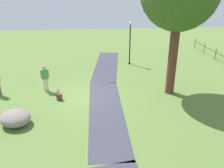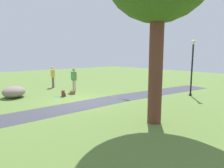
# 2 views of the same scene
# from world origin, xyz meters

# --- Properties ---
(ground_plane) EXTENTS (48.00, 48.00, 0.00)m
(ground_plane) POSITION_xyz_m (0.00, 0.00, 0.00)
(ground_plane) COLOR olive
(footpath_segment_near) EXTENTS (8.18, 2.94, 0.01)m
(footpath_segment_near) POSITION_xyz_m (-6.04, 1.53, 0.00)
(footpath_segment_near) COLOR #3B3B47
(footpath_segment_near) RESTS_ON ground
(footpath_segment_mid) EXTENTS (8.03, 1.97, 0.01)m
(footpath_segment_mid) POSITION_xyz_m (1.92, 0.91, 0.00)
(footpath_segment_mid) COLOR #3B3B47
(footpath_segment_mid) RESTS_ON ground
(lamp_post) EXTENTS (0.28, 0.28, 3.60)m
(lamp_post) POSITION_xyz_m (-6.15, 3.50, 2.22)
(lamp_post) COLOR black
(lamp_post) RESTS_ON ground
(lawn_boulder) EXTENTS (1.95, 2.01, 0.72)m
(lawn_boulder) POSITION_xyz_m (2.76, -3.56, 0.36)
(lawn_boulder) COLOR gray
(lawn_boulder) RESTS_ON ground
(woman_with_handbag) EXTENTS (0.32, 0.51, 1.73)m
(woman_with_handbag) POSITION_xyz_m (-1.08, -2.72, 1.01)
(woman_with_handbag) COLOR beige
(woman_with_handbag) RESTS_ON ground
(man_near_boulder) EXTENTS (0.28, 0.52, 1.73)m
(man_near_boulder) POSITION_xyz_m (-0.75, -5.53, 1.01)
(man_near_boulder) COLOR #745B5A
(man_near_boulder) RESTS_ON ground
(handbag_on_grass) EXTENTS (0.32, 0.28, 0.31)m
(handbag_on_grass) POSITION_xyz_m (-0.48, -1.92, 0.14)
(handbag_on_grass) COLOR brown
(handbag_on_grass) RESTS_ON ground
(spare_backpack_on_lawn) EXTENTS (0.34, 0.34, 0.40)m
(spare_backpack_on_lawn) POSITION_xyz_m (0.30, -1.74, 0.19)
(spare_backpack_on_lawn) COLOR brown
(spare_backpack_on_lawn) RESTS_ON ground
(frisbee_on_grass) EXTENTS (0.24, 0.24, 0.02)m
(frisbee_on_grass) POSITION_xyz_m (0.66, -2.01, 0.01)
(frisbee_on_grass) COLOR #2DA2D1
(frisbee_on_grass) RESTS_ON ground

